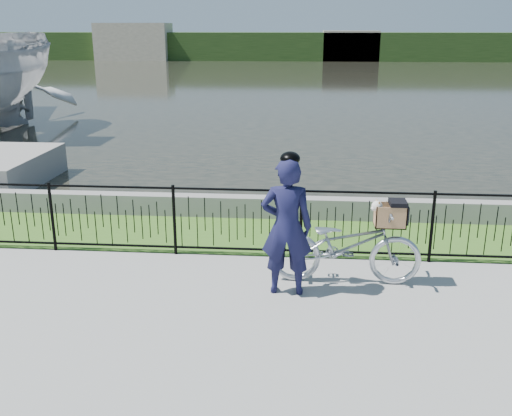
{
  "coord_description": "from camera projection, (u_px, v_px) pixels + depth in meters",
  "views": [
    {
      "loc": [
        0.99,
        -6.81,
        3.48
      ],
      "look_at": [
        0.35,
        1.0,
        1.0
      ],
      "focal_mm": 40.0,
      "sensor_mm": 36.0,
      "label": 1
    }
  ],
  "objects": [
    {
      "name": "far_building_right",
      "position": [
        351.0,
        46.0,
        62.23
      ],
      "size": [
        6.0,
        3.0,
        3.2
      ],
      "primitive_type": "cube",
      "color": "#AAA089",
      "rests_on": "ground"
    },
    {
      "name": "grass_strip",
      "position": [
        244.0,
        234.0,
        10.06
      ],
      "size": [
        60.0,
        2.0,
        0.01
      ],
      "primitive_type": "cube",
      "color": "#3B651F",
      "rests_on": "ground"
    },
    {
      "name": "ground",
      "position": [
        224.0,
        301.0,
        7.59
      ],
      "size": [
        120.0,
        120.0,
        0.0
      ],
      "primitive_type": "plane",
      "color": "gray",
      "rests_on": "ground"
    },
    {
      "name": "far_building_left",
      "position": [
        134.0,
        42.0,
        63.5
      ],
      "size": [
        8.0,
        4.0,
        4.0
      ],
      "primitive_type": "cube",
      "color": "#AAA089",
      "rests_on": "ground"
    },
    {
      "name": "water",
      "position": [
        289.0,
        81.0,
        38.95
      ],
      "size": [
        120.0,
        120.0,
        0.0
      ],
      "primitive_type": "plane",
      "color": "#27271E",
      "rests_on": "ground"
    },
    {
      "name": "far_treeline",
      "position": [
        296.0,
        46.0,
        64.15
      ],
      "size": [
        120.0,
        6.0,
        3.0
      ],
      "primitive_type": "cube",
      "color": "#284219",
      "rests_on": "ground"
    },
    {
      "name": "bicycle_rig",
      "position": [
        346.0,
        245.0,
        8.02
      ],
      "size": [
        2.12,
        0.74,
        1.25
      ],
      "color": "#B4B9C1",
      "rests_on": "ground"
    },
    {
      "name": "fence",
      "position": [
        237.0,
        222.0,
        8.94
      ],
      "size": [
        14.0,
        0.06,
        1.15
      ],
      "primitive_type": null,
      "color": "black",
      "rests_on": "ground"
    },
    {
      "name": "quay_wall",
      "position": [
        249.0,
        207.0,
        10.95
      ],
      "size": [
        60.0,
        0.3,
        0.4
      ],
      "primitive_type": "cube",
      "color": "gray",
      "rests_on": "ground"
    },
    {
      "name": "cyclist",
      "position": [
        287.0,
        226.0,
        7.59
      ],
      "size": [
        0.69,
        0.45,
        1.96
      ],
      "color": "#131436",
      "rests_on": "ground"
    }
  ]
}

